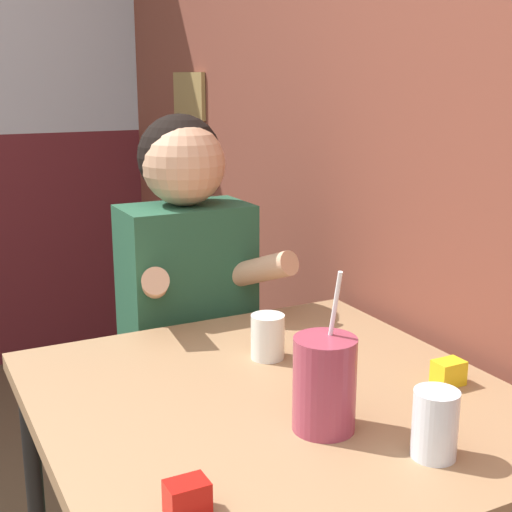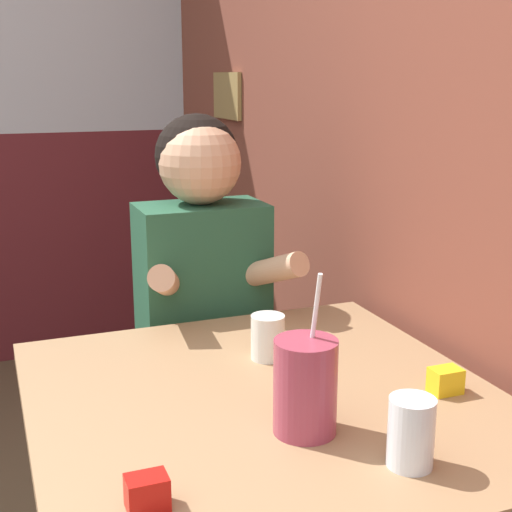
{
  "view_description": "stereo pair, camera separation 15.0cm",
  "coord_description": "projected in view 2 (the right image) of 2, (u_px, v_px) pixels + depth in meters",
  "views": [
    {
      "loc": [
        0.39,
        -0.77,
        1.36
      ],
      "look_at": [
        1.05,
        0.53,
        0.99
      ],
      "focal_mm": 50.0,
      "sensor_mm": 36.0,
      "label": 1
    },
    {
      "loc": [
        0.53,
        -0.83,
        1.36
      ],
      "look_at": [
        1.05,
        0.53,
        0.99
      ],
      "focal_mm": 50.0,
      "sensor_mm": 36.0,
      "label": 2
    }
  ],
  "objects": [
    {
      "name": "glass_center",
      "position": [
        268.0,
        337.0,
        1.55
      ],
      "size": [
        0.07,
        0.07,
        0.1
      ],
      "color": "silver",
      "rests_on": "main_table"
    },
    {
      "name": "person_seated",
      "position": [
        203.0,
        328.0,
        1.97
      ],
      "size": [
        0.42,
        0.41,
        1.26
      ],
      "color": "#235138",
      "rests_on": "ground_plane"
    },
    {
      "name": "condiment_ketchup",
      "position": [
        147.0,
        493.0,
        1.01
      ],
      "size": [
        0.06,
        0.04,
        0.05
      ],
      "color": "#B7140F",
      "rests_on": "main_table"
    },
    {
      "name": "main_table",
      "position": [
        267.0,
        429.0,
        1.39
      ],
      "size": [
        0.89,
        0.93,
        0.76
      ],
      "color": "#93704C",
      "rests_on": "ground_plane"
    },
    {
      "name": "brick_wall_right",
      "position": [
        301.0,
        78.0,
        2.3
      ],
      "size": [
        0.08,
        4.65,
        2.7
      ],
      "color": "brown",
      "rests_on": "ground_plane"
    },
    {
      "name": "cocktail_pitcher",
      "position": [
        305.0,
        386.0,
        1.22
      ],
      "size": [
        0.11,
        0.11,
        0.29
      ],
      "color": "#99384C",
      "rests_on": "main_table"
    },
    {
      "name": "glass_near_pitcher",
      "position": [
        411.0,
        432.0,
        1.12
      ],
      "size": [
        0.07,
        0.07,
        0.11
      ],
      "color": "silver",
      "rests_on": "main_table"
    },
    {
      "name": "condiment_mustard",
      "position": [
        445.0,
        381.0,
        1.38
      ],
      "size": [
        0.06,
        0.04,
        0.05
      ],
      "color": "yellow",
      "rests_on": "main_table"
    }
  ]
}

